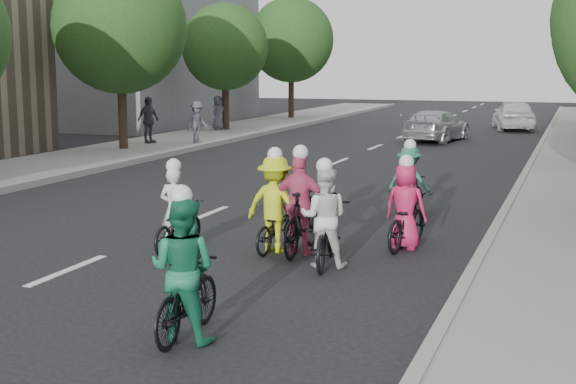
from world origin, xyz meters
The scene contains 20 objects.
ground centered at (0.00, 0.00, 0.00)m, with size 120.00×120.00×0.00m, color black.
sidewalk_left centered at (-8.00, 10.00, 0.07)m, with size 4.00×80.00×0.15m, color gray.
curb_left centered at (-6.05, 10.00, 0.09)m, with size 0.18×80.00×0.18m, color #999993.
curb_right centered at (6.05, 10.00, 0.09)m, with size 0.18×80.00×0.18m, color #999993.
bldg_sw centered at (-16.00, 28.00, 4.00)m, with size 10.00×14.00×8.00m, color slate.
tree_l_3 centered at (-8.20, 15.00, 4.52)m, with size 4.80×4.80×6.93m.
tree_l_4 centered at (-8.20, 24.00, 3.96)m, with size 4.00×4.00×5.97m.
tree_l_5 centered at (-8.20, 33.00, 4.52)m, with size 4.80×4.80×6.93m.
cyclist_0 centered at (3.21, -2.18, 0.70)m, with size 0.84×1.66×1.86m.
cyclist_1 centered at (3.09, 2.32, 0.69)m, with size 1.02×1.85×1.88m.
cyclist_2 centered at (4.66, 3.40, 0.58)m, with size 0.85×1.86×1.67m.
cyclist_3 centered at (2.60, 2.38, 0.68)m, with size 1.14×1.60×1.82m.
cyclist_4 centered at (4.12, 6.36, 0.64)m, with size 1.06×1.52×1.65m.
cyclist_5 centered at (3.70, 1.72, 0.62)m, with size 0.95×1.94×1.76m.
cyclist_6 centered at (1.00, 1.78, 0.53)m, with size 0.58×1.62×1.63m.
follow_car_lead centered at (1.80, 23.18, 0.64)m, with size 1.80×4.43×1.29m, color #B3B3B8.
follow_car_trail centered at (4.36, 30.17, 0.74)m, with size 1.75×4.34×1.48m, color silver.
spectator_0 centered at (-6.55, 17.72, 0.96)m, with size 1.04×0.60×1.61m, color #555361.
spectator_1 centered at (-8.32, 17.03, 1.05)m, with size 1.05×0.44×1.80m, color #4D4D5A.
spectator_2 centered at (-8.44, 23.67, 0.94)m, with size 0.77×0.50×1.58m, color #525460.
Camera 1 is at (7.48, -10.31, 3.23)m, focal length 50.00 mm.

